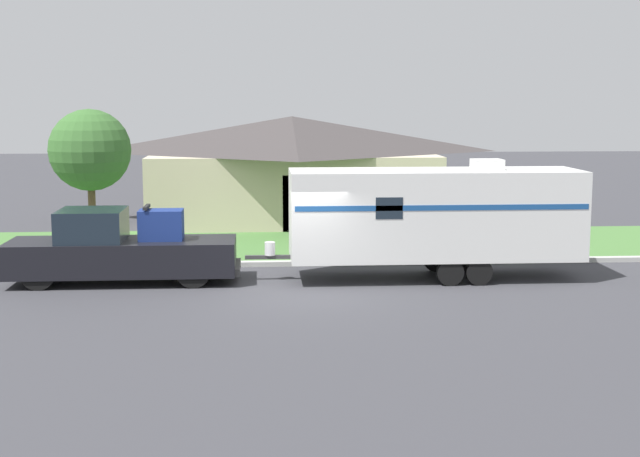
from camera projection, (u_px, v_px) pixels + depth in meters
ground_plane at (300, 293)px, 22.39m from camera, size 120.00×120.00×0.00m
curb_strip at (294, 263)px, 26.09m from camera, size 80.00×0.30×0.14m
lawn_strip at (290, 245)px, 29.70m from camera, size 80.00×7.00×0.03m
house_across_street at (292, 166)px, 36.16m from camera, size 11.91×8.54×4.16m
pickup_truck at (120, 250)px, 23.56m from camera, size 6.09×1.92×2.06m
travel_trailer at (435, 214)px, 24.02m from camera, size 9.02×2.25×3.24m
mailbox at (312, 228)px, 26.71m from camera, size 0.48×0.20×1.29m
tree_in_yard at (90, 150)px, 28.44m from camera, size 2.62×2.62×4.54m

